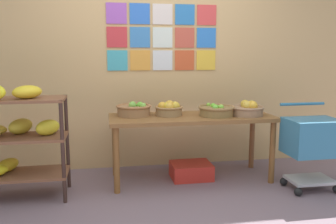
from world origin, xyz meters
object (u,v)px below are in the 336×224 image
fruit_basket_centre (216,110)px  fruit_basket_right (248,109)px  display_table (191,123)px  shopping_cart (312,140)px  fruit_basket_back_left (134,109)px  banana_shelf_unit (9,134)px  produce_crate_under_table (191,171)px  fruit_basket_back_right (169,109)px

fruit_basket_centre → fruit_basket_right: (0.34, -0.02, 0.01)m
display_table → shopping_cart: 1.22m
fruit_basket_centre → fruit_basket_back_left: 0.87m
banana_shelf_unit → fruit_basket_right: 2.39m
banana_shelf_unit → display_table: banana_shelf_unit is taller
fruit_basket_back_left → fruit_basket_right: bearing=-9.0°
fruit_basket_right → shopping_cart: fruit_basket_right is taller
fruit_basket_back_left → produce_crate_under_table: size_ratio=0.85×
fruit_basket_centre → fruit_basket_right: size_ratio=1.07×
fruit_basket_centre → shopping_cart: size_ratio=0.45×
fruit_basket_centre → fruit_basket_back_right: bearing=167.6°
banana_shelf_unit → fruit_basket_centre: 2.05m
fruit_basket_right → shopping_cart: 0.71m
fruit_basket_right → shopping_cart: bearing=-39.8°
display_table → fruit_basket_centre: bearing=-11.1°
fruit_basket_right → display_table: bearing=172.8°
display_table → fruit_basket_right: fruit_basket_right is taller
shopping_cart → fruit_basket_back_right: bearing=165.6°
fruit_basket_centre → fruit_basket_back_left: bearing=169.1°
produce_crate_under_table → fruit_basket_right: bearing=-9.7°
fruit_basket_right → produce_crate_under_table: size_ratio=0.83×
display_table → fruit_basket_centre: fruit_basket_centre is taller
fruit_basket_back_left → fruit_basket_centre: bearing=-10.9°
fruit_basket_centre → fruit_basket_back_left: size_ratio=1.04×
fruit_basket_back_right → fruit_basket_back_left: bearing=171.2°
banana_shelf_unit → display_table: (1.78, 0.22, -0.00)m
fruit_basket_right → fruit_basket_back_left: bearing=171.0°
display_table → fruit_basket_right: 0.62m
fruit_basket_back_right → shopping_cart: fruit_basket_back_right is taller
display_table → fruit_basket_right: (0.60, -0.08, 0.15)m
fruit_basket_right → fruit_basket_back_right: (-0.83, 0.13, 0.01)m
fruit_basket_right → fruit_basket_centre: bearing=175.8°
fruit_basket_right → produce_crate_under_table: fruit_basket_right is taller
display_table → fruit_basket_back_left: (-0.60, 0.11, 0.15)m
display_table → fruit_basket_back_right: fruit_basket_back_right is taller
produce_crate_under_table → shopping_cart: bearing=-25.6°
shopping_cart → fruit_basket_back_left: bearing=168.4°
fruit_basket_back_left → display_table: bearing=-10.8°
fruit_basket_back_right → shopping_cart: size_ratio=0.35×
fruit_basket_right → shopping_cart: size_ratio=0.42×
fruit_basket_centre → fruit_basket_back_right: (-0.49, 0.11, 0.01)m
fruit_basket_back_right → fruit_basket_centre: bearing=-12.4°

